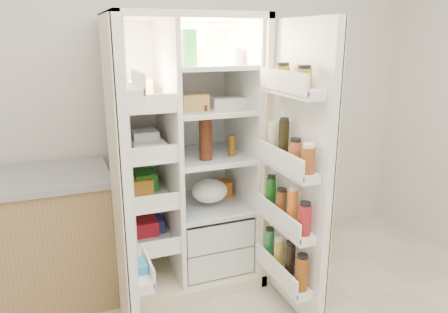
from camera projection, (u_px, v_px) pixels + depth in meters
name	position (u px, v px, depth m)	size (l,w,h in m)	color
wall_back	(173.00, 81.00, 3.08)	(4.00, 0.02, 2.70)	silver
refrigerator	(186.00, 174.00, 2.93)	(0.92, 0.70, 1.80)	beige
freezer_door	(122.00, 193.00, 2.17)	(0.15, 0.40, 1.72)	white
fridge_door	(298.00, 178.00, 2.43)	(0.17, 0.58, 1.72)	white
kitchen_counter	(16.00, 243.00, 2.63)	(1.16, 0.62, 0.85)	#98724C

